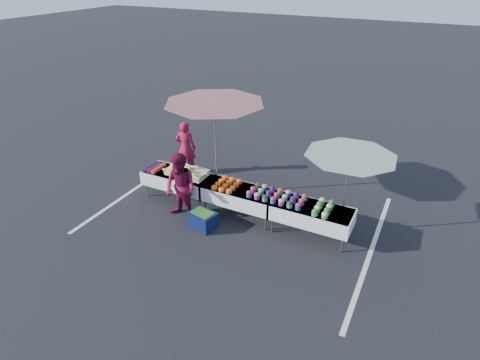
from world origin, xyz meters
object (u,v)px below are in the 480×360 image
at_px(table_left, 178,179).
at_px(storage_bin, 203,219).
at_px(table_center, 240,195).
at_px(umbrella_left, 215,111).
at_px(umbrella_right, 350,162).
at_px(customer, 181,188).
at_px(vendor, 186,148).
at_px(table_right, 311,214).

distance_m(table_left, storage_bin, 1.54).
bearing_deg(table_left, storage_bin, -34.13).
xyz_separation_m(table_left, storage_bin, (1.24, -0.84, -0.38)).
bearing_deg(table_center, umbrella_left, 146.48).
xyz_separation_m(table_center, storage_bin, (-0.56, -0.84, -0.38)).
bearing_deg(table_left, umbrella_right, 5.44).
distance_m(table_center, customer, 1.44).
distance_m(table_left, umbrella_left, 2.03).
height_order(umbrella_left, umbrella_right, umbrella_left).
xyz_separation_m(vendor, umbrella_right, (4.84, -0.93, 1.02)).
bearing_deg(table_right, vendor, 162.63).
relative_size(umbrella_left, umbrella_right, 1.12).
distance_m(table_left, table_right, 3.60).
relative_size(table_right, storage_bin, 2.68).
bearing_deg(storage_bin, customer, -175.77).
bearing_deg(table_left, table_right, 0.00).
bearing_deg(table_right, table_left, 180.00).
xyz_separation_m(table_right, umbrella_right, (0.60, 0.40, 1.24)).
bearing_deg(table_center, vendor, 151.45).
height_order(vendor, umbrella_left, umbrella_left).
xyz_separation_m(table_left, table_right, (3.60, 0.00, 0.00)).
xyz_separation_m(table_left, vendor, (-0.64, 1.33, 0.22)).
bearing_deg(storage_bin, umbrella_left, 119.62).
bearing_deg(vendor, storage_bin, 113.42).
bearing_deg(storage_bin, vendor, 142.93).
xyz_separation_m(table_left, customer, (0.60, -0.75, 0.27)).
bearing_deg(table_center, customer, -147.99).
height_order(table_left, vendor, vendor).
bearing_deg(umbrella_left, storage_bin, -72.45).
bearing_deg(table_left, umbrella_left, 42.82).
height_order(table_left, table_center, same).
distance_m(table_left, vendor, 1.49).
distance_m(table_center, table_right, 1.80).
relative_size(table_left, umbrella_right, 0.75).
bearing_deg(table_center, storage_bin, -124.00).
xyz_separation_m(umbrella_left, storage_bin, (0.48, -1.53, -2.13)).
height_order(umbrella_right, storage_bin, umbrella_right).
distance_m(table_center, umbrella_right, 2.73).
height_order(table_center, customer, customer).
xyz_separation_m(table_center, customer, (-1.20, -0.75, 0.27)).
xyz_separation_m(table_center, umbrella_right, (2.40, 0.40, 1.24)).
height_order(table_left, storage_bin, table_left).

